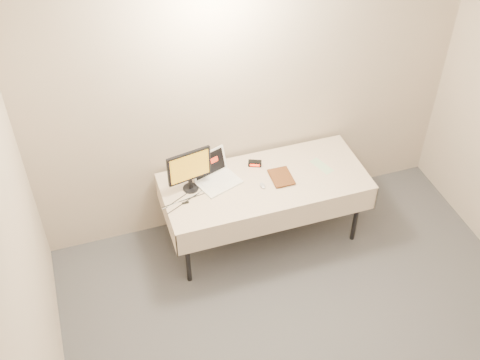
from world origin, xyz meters
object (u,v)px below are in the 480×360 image
object	(u,v)px
laptop	(215,175)
monitor	(189,168)
book	(272,170)
table	(265,186)

from	to	relation	value
laptop	monitor	xyz separation A→B (m)	(-0.24, -0.04, 0.18)
laptop	book	xyz separation A→B (m)	(0.48, -0.16, 0.07)
table	book	world-z (taller)	book
table	laptop	world-z (taller)	laptop
laptop	book	distance (m)	0.51
laptop	book	bearing A→B (deg)	-38.43
table	monitor	world-z (taller)	monitor
table	monitor	size ratio (longest dim) A/B	4.51
table	monitor	bearing A→B (deg)	171.00
laptop	book	world-z (taller)	book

